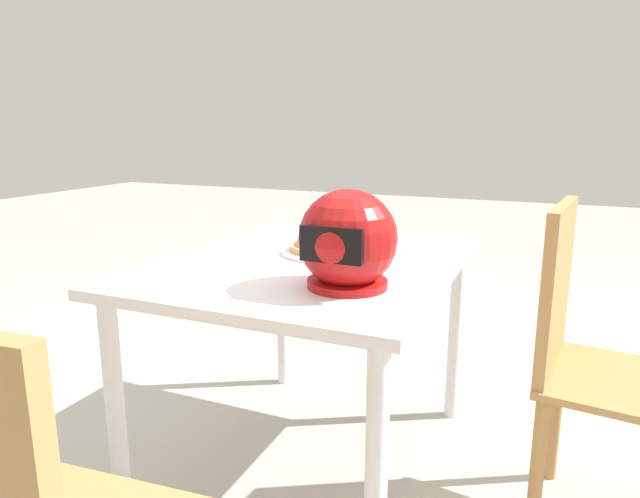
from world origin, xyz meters
TOP-DOWN VIEW (x-y plane):
  - ground_plane at (0.00, 0.00)m, footprint 14.00×14.00m
  - dining_table at (0.00, 0.00)m, footprint 0.84×1.10m
  - pizza_plate at (-0.02, -0.06)m, footprint 0.28×0.28m
  - pizza at (-0.02, -0.06)m, footprint 0.23×0.23m
  - motorcycle_helmet at (-0.21, 0.26)m, footprint 0.25×0.25m
  - chair_side at (-0.78, -0.05)m, footprint 0.45×0.45m

SIDE VIEW (x-z plane):
  - ground_plane at x=0.00m, z-range 0.00..0.00m
  - chair_side at x=-0.78m, z-range 0.06..0.96m
  - dining_table at x=0.00m, z-range 0.27..0.97m
  - pizza_plate at x=-0.02m, z-range 0.70..0.72m
  - pizza at x=-0.02m, z-range 0.70..0.76m
  - motorcycle_helmet at x=-0.21m, z-range 0.70..0.94m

